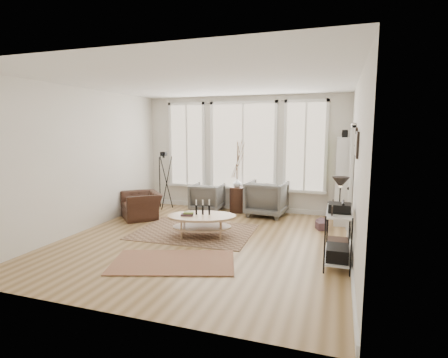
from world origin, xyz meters
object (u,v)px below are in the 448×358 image
(coffee_table, at_px, (201,220))
(armchair_left, at_px, (207,197))
(armchair_right, at_px, (267,198))
(accent_chair, at_px, (141,205))
(side_table, at_px, (238,178))
(low_shelf, at_px, (338,230))
(bookcase, at_px, (343,180))

(coffee_table, distance_m, armchair_left, 2.16)
(armchair_right, bearing_deg, armchair_left, 4.71)
(armchair_right, distance_m, accent_chair, 2.99)
(armchair_left, relative_size, side_table, 0.44)
(armchair_left, height_order, side_table, side_table)
(low_shelf, distance_m, accent_chair, 4.64)
(bookcase, height_order, side_table, bookcase)
(coffee_table, xyz_separation_m, accent_chair, (-1.88, 0.89, -0.03))
(low_shelf, distance_m, armchair_right, 3.09)
(bookcase, bearing_deg, side_table, 174.82)
(bookcase, xyz_separation_m, armchair_right, (-1.72, 0.08, -0.54))
(armchair_left, bearing_deg, armchair_right, 178.31)
(low_shelf, bearing_deg, armchair_right, 122.55)
(armchair_left, bearing_deg, bookcase, 176.80)
(bookcase, xyz_separation_m, side_table, (-2.48, 0.22, -0.10))
(armchair_right, height_order, accent_chair, armchair_right)
(coffee_table, height_order, armchair_left, armchair_left)
(bookcase, relative_size, side_table, 1.16)
(side_table, bearing_deg, accent_chair, -146.52)
(armchair_right, height_order, side_table, side_table)
(low_shelf, bearing_deg, armchair_left, 140.91)
(low_shelf, relative_size, coffee_table, 0.86)
(bookcase, bearing_deg, coffee_table, -142.62)
(low_shelf, height_order, accent_chair, low_shelf)
(low_shelf, relative_size, side_table, 0.74)
(coffee_table, height_order, accent_chair, coffee_table)
(coffee_table, bearing_deg, armchair_left, 108.18)
(armchair_left, bearing_deg, accent_chair, 42.16)
(coffee_table, bearing_deg, low_shelf, -12.23)
(armchair_left, distance_m, side_table, 0.93)
(armchair_left, bearing_deg, side_table, -171.14)
(accent_chair, bearing_deg, low_shelf, 28.12)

